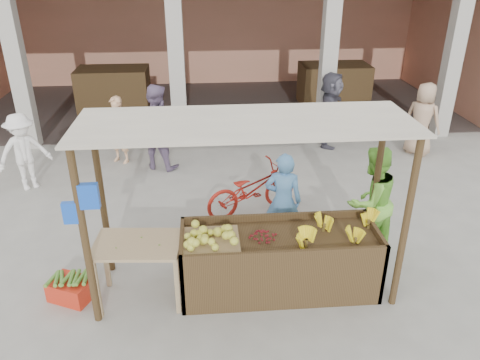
{
  "coord_description": "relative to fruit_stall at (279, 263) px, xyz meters",
  "views": [
    {
      "loc": [
        -0.44,
        -5.11,
        4.15
      ],
      "look_at": [
        0.07,
        1.2,
        1.08
      ],
      "focal_mm": 35.0,
      "sensor_mm": 36.0,
      "label": 1
    }
  ],
  "objects": [
    {
      "name": "ground",
      "position": [
        -0.5,
        0.0,
        -0.4
      ],
      "size": [
        60.0,
        60.0,
        0.0
      ],
      "primitive_type": "plane",
      "color": "gray",
      "rests_on": "ground"
    },
    {
      "name": "market_building",
      "position": [
        -0.45,
        8.93,
        2.3
      ],
      "size": [
        14.4,
        6.4,
        4.2
      ],
      "color": "tan",
      "rests_on": "ground"
    },
    {
      "name": "fruit_stall",
      "position": [
        0.0,
        0.0,
        0.0
      ],
      "size": [
        2.6,
        0.95,
        0.8
      ],
      "primitive_type": "cube",
      "color": "#47341C",
      "rests_on": "ground"
    },
    {
      "name": "stall_awning",
      "position": [
        -0.51,
        0.06,
        1.58
      ],
      "size": [
        4.09,
        1.35,
        2.39
      ],
      "color": "#47341C",
      "rests_on": "ground"
    },
    {
      "name": "banana_heap",
      "position": [
        0.73,
        -0.04,
        0.5
      ],
      "size": [
        1.07,
        0.58,
        0.19
      ],
      "primitive_type": null,
      "color": "yellow",
      "rests_on": "fruit_stall"
    },
    {
      "name": "melon_tray",
      "position": [
        -0.92,
        -0.06,
        0.49
      ],
      "size": [
        0.75,
        0.65,
        0.2
      ],
      "color": "olive",
      "rests_on": "fruit_stall"
    },
    {
      "name": "berry_heap",
      "position": [
        -0.23,
        -0.01,
        0.46
      ],
      "size": [
        0.4,
        0.32,
        0.13
      ],
      "primitive_type": "ellipsoid",
      "color": "maroon",
      "rests_on": "fruit_stall"
    },
    {
      "name": "side_table",
      "position": [
        -1.83,
        -0.09,
        0.33
      ],
      "size": [
        1.14,
        0.8,
        0.88
      ],
      "rotation": [
        0.0,
        0.0,
        -0.08
      ],
      "color": "tan",
      "rests_on": "ground"
    },
    {
      "name": "papaya_pile",
      "position": [
        -1.83,
        -0.09,
        0.57
      ],
      "size": [
        0.68,
        0.39,
        0.19
      ],
      "primitive_type": null,
      "color": "#599831",
      "rests_on": "side_table"
    },
    {
      "name": "red_crate",
      "position": [
        -2.77,
        -0.01,
        -0.26
      ],
      "size": [
        0.65,
        0.57,
        0.28
      ],
      "primitive_type": "cube",
      "rotation": [
        0.0,
        0.0,
        -0.43
      ],
      "color": "red",
      "rests_on": "ground"
    },
    {
      "name": "plantain_bundle",
      "position": [
        -2.77,
        -0.01,
        -0.08
      ],
      "size": [
        0.42,
        0.29,
        0.08
      ],
      "primitive_type": null,
      "color": "#588D33",
      "rests_on": "red_crate"
    },
    {
      "name": "produce_sacks",
      "position": [
        2.51,
        5.47,
        -0.13
      ],
      "size": [
        0.7,
        0.44,
        0.53
      ],
      "color": "maroon",
      "rests_on": "ground"
    },
    {
      "name": "vendor_blue",
      "position": [
        0.21,
        1.03,
        0.43
      ],
      "size": [
        0.71,
        0.58,
        1.66
      ],
      "primitive_type": "imported",
      "rotation": [
        0.0,
        0.0,
        2.92
      ],
      "color": "#5087BF",
      "rests_on": "ground"
    },
    {
      "name": "vendor_green",
      "position": [
        1.47,
        0.76,
        0.5
      ],
      "size": [
        1.0,
        0.81,
        1.81
      ],
      "primitive_type": "imported",
      "rotation": [
        0.0,
        0.0,
        3.56
      ],
      "color": "#7BCE40",
      "rests_on": "ground"
    },
    {
      "name": "motorcycle",
      "position": [
        -0.15,
        2.09,
        0.07
      ],
      "size": [
        1.28,
        1.89,
        0.94
      ],
      "primitive_type": "imported",
      "rotation": [
        0.0,
        0.0,
        1.98
      ],
      "color": "maroon",
      "rests_on": "ground"
    },
    {
      "name": "shopper_a",
      "position": [
        -4.36,
        3.4,
        0.41
      ],
      "size": [
        1.16,
        1.01,
        1.63
      ],
      "primitive_type": "imported",
      "rotation": [
        0.0,
        0.0,
        0.58
      ],
      "color": "white",
      "rests_on": "ground"
    },
    {
      "name": "shopper_c",
      "position": [
        3.92,
        4.48,
        0.51
      ],
      "size": [
        1.02,
        1.02,
        1.82
      ],
      "primitive_type": "imported",
      "rotation": [
        0.0,
        0.0,
        2.36
      ],
      "color": "tan",
      "rests_on": "ground"
    },
    {
      "name": "shopper_d",
      "position": [
        2.01,
        5.16,
        0.53
      ],
      "size": [
        1.11,
        1.83,
        1.85
      ],
      "primitive_type": "imported",
      "rotation": [
        0.0,
        0.0,
        1.32
      ],
      "color": "#44424E",
      "rests_on": "ground"
    },
    {
      "name": "shopper_e",
      "position": [
        -2.77,
        4.56,
        0.36
      ],
      "size": [
        0.7,
        0.65,
        1.53
      ],
      "primitive_type": "imported",
      "rotation": [
        0.0,
        0.0,
        -0.49
      ],
      "color": "#E5AC7D",
      "rests_on": "ground"
    },
    {
      "name": "shopper_f",
      "position": [
        -1.92,
        4.21,
        0.59
      ],
      "size": [
        1.1,
        0.88,
        1.97
      ],
      "primitive_type": "imported",
      "rotation": [
        0.0,
        0.0,
        2.74
      ],
      "color": "gray",
      "rests_on": "ground"
    }
  ]
}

